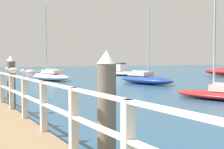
# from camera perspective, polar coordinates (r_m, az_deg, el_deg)

# --- Properties ---
(dock_piling_near) EXTENTS (0.29, 0.29, 2.01)m
(dock_piling_near) POSITION_cam_1_polar(r_m,az_deg,el_deg) (4.74, -0.95, -7.69)
(dock_piling_near) COLOR #6B6056
(dock_piling_near) RESTS_ON ground_plane
(dock_piling_far) EXTENTS (0.29, 0.29, 2.01)m
(dock_piling_far) POSITION_cam_1_polar(r_m,az_deg,el_deg) (11.51, -17.63, -1.67)
(dock_piling_far) COLOR #6B6056
(dock_piling_far) RESTS_ON ground_plane
(seagull_foreground) EXTENTS (0.48, 0.21, 0.21)m
(seagull_foreground) POSITION_cam_1_polar(r_m,az_deg,el_deg) (7.32, -14.50, 0.33)
(seagull_foreground) COLOR white
(seagull_foreground) RESTS_ON pier_railing
(seagull_background) EXTENTS (0.44, 0.28, 0.21)m
(seagull_background) POSITION_cam_1_polar(r_m,az_deg,el_deg) (9.16, -17.35, 0.76)
(seagull_background) COLOR white
(seagull_background) RESTS_ON pier_railing
(boat_3) EXTENTS (2.57, 5.50, 5.67)m
(boat_3) POSITION_cam_1_polar(r_m,az_deg,el_deg) (24.35, 6.06, -0.82)
(boat_3) COLOR navy
(boat_3) RESTS_ON ground_plane
(boat_4) EXTENTS (3.37, 5.55, 1.47)m
(boat_4) POSITION_cam_1_polar(r_m,az_deg,el_deg) (36.90, 1.28, 0.59)
(boat_4) COLOR white
(boat_4) RESTS_ON ground_plane
(boat_5) EXTENTS (3.22, 6.39, 6.65)m
(boat_5) POSITION_cam_1_polar(r_m,az_deg,el_deg) (28.90, -11.33, -0.26)
(boat_5) COLOR white
(boat_5) RESTS_ON ground_plane
(boat_6) EXTENTS (2.63, 4.69, 5.05)m
(boat_6) POSITION_cam_1_polar(r_m,az_deg,el_deg) (15.58, 18.74, -3.26)
(boat_6) COLOR red
(boat_6) RESTS_ON ground_plane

